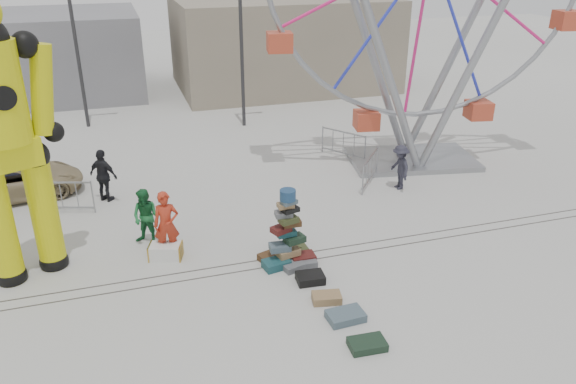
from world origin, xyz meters
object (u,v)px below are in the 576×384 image
object	(u,v)px
crash_test_dummy	(4,133)
barricade_dummy_c	(61,197)
steamer_trunk	(166,251)
pedestrian_grey	(400,167)
lamp_post_right	(243,27)
parked_suv	(16,181)
suitcase_tower	(287,242)
lamp_post_left	(76,27)
pedestrian_green	(146,217)
pedestrian_black	(104,176)
pedestrian_red	(166,224)
barricade_wheel_back	(343,144)
barricade_wheel_front	(370,170)

from	to	relation	value
crash_test_dummy	barricade_dummy_c	distance (m)	4.88
steamer_trunk	pedestrian_grey	distance (m)	8.66
lamp_post_right	pedestrian_grey	world-z (taller)	lamp_post_right
lamp_post_right	parked_suv	xyz separation A→B (m)	(-9.26, -5.55, -3.89)
suitcase_tower	parked_suv	size ratio (longest dim) A/B	0.50
suitcase_tower	lamp_post_left	bearing A→B (deg)	103.10
lamp_post_left	pedestrian_grey	bearing A→B (deg)	-45.92
lamp_post_left	pedestrian_green	world-z (taller)	lamp_post_left
lamp_post_left	pedestrian_black	world-z (taller)	lamp_post_left
pedestrian_red	parked_suv	bearing A→B (deg)	134.19
pedestrian_black	parked_suv	world-z (taller)	pedestrian_black
suitcase_tower	parked_suv	distance (m)	10.05
crash_test_dummy	pedestrian_red	size ratio (longest dim) A/B	3.86
suitcase_tower	barricade_dummy_c	distance (m)	7.75
steamer_trunk	pedestrian_grey	world-z (taller)	pedestrian_grey
lamp_post_left	parked_suv	world-z (taller)	lamp_post_left
lamp_post_left	barricade_wheel_back	distance (m)	12.78
barricade_dummy_c	parked_suv	xyz separation A→B (m)	(-1.53, 1.74, 0.04)
barricade_dummy_c	barricade_wheel_front	distance (m)	10.34
pedestrian_black	suitcase_tower	bearing A→B (deg)	169.74
steamer_trunk	pedestrian_green	distance (m)	1.25
steamer_trunk	parked_suv	world-z (taller)	parked_suv
lamp_post_right	pedestrian_grey	size ratio (longest dim) A/B	5.02
suitcase_tower	steamer_trunk	size ratio (longest dim) A/B	2.42
pedestrian_red	barricade_wheel_front	bearing A→B (deg)	25.71
lamp_post_left	steamer_trunk	xyz separation A→B (m)	(2.10, -13.12, -4.28)
barricade_wheel_back	pedestrian_red	world-z (taller)	pedestrian_red
barricade_wheel_front	pedestrian_red	bearing A→B (deg)	150.15
pedestrian_red	pedestrian_black	xyz separation A→B (m)	(-1.59, 4.21, -0.05)
pedestrian_grey	parked_suv	distance (m)	13.06
barricade_wheel_front	pedestrian_red	xyz separation A→B (m)	(-7.38, -2.83, 0.40)
lamp_post_right	barricade_dummy_c	bearing A→B (deg)	-136.65
parked_suv	pedestrian_red	bearing A→B (deg)	-150.26
lamp_post_left	steamer_trunk	distance (m)	13.95
suitcase_tower	barricade_wheel_back	xyz separation A→B (m)	(4.51, 6.97, -0.05)
pedestrian_green	lamp_post_left	bearing A→B (deg)	132.62
lamp_post_right	suitcase_tower	size ratio (longest dim) A/B	3.73
pedestrian_red	pedestrian_grey	world-z (taller)	pedestrian_red
barricade_dummy_c	pedestrian_red	bearing A→B (deg)	-34.13
barricade_dummy_c	pedestrian_grey	bearing A→B (deg)	9.89
lamp_post_left	suitcase_tower	distance (m)	15.68
crash_test_dummy	barricade_wheel_front	distance (m)	11.69
suitcase_tower	steamer_trunk	world-z (taller)	suitcase_tower
lamp_post_right	barricade_wheel_front	size ratio (longest dim) A/B	4.00
lamp_post_right	lamp_post_left	bearing A→B (deg)	164.05
pedestrian_green	barricade_wheel_back	bearing A→B (deg)	65.57
barricade_wheel_front	parked_suv	xyz separation A→B (m)	(-11.84, 2.58, 0.04)
pedestrian_red	pedestrian_green	bearing A→B (deg)	124.58
parked_suv	pedestrian_green	bearing A→B (deg)	-148.70
lamp_post_right	pedestrian_grey	bearing A→B (deg)	-68.72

